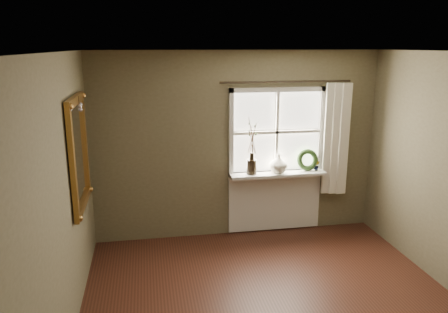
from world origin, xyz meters
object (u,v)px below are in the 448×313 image
at_px(dark_jug, 252,167).
at_px(cream_vase, 278,163).
at_px(gilt_mirror, 79,153).
at_px(wreath, 307,162).

xyz_separation_m(dark_jug, cream_vase, (0.39, 0.00, 0.03)).
bearing_deg(gilt_mirror, dark_jug, 23.92).
xyz_separation_m(cream_vase, gilt_mirror, (-2.52, -0.95, 0.49)).
height_order(dark_jug, gilt_mirror, gilt_mirror).
distance_m(cream_vase, wreath, 0.44).
bearing_deg(wreath, dark_jug, -177.92).
relative_size(dark_jug, cream_vase, 0.77).
height_order(cream_vase, wreath, wreath).
bearing_deg(cream_vase, wreath, 5.18).
xyz_separation_m(dark_jug, gilt_mirror, (-2.14, -0.95, 0.52)).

